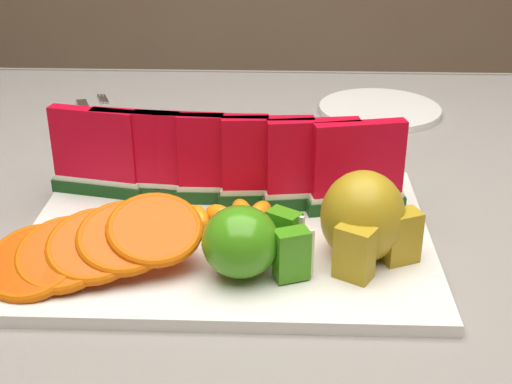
# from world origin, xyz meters

# --- Properties ---
(table) EXTENTS (1.40, 0.90, 0.75)m
(table) POSITION_xyz_m (0.00, 0.00, 0.65)
(table) COLOR #472E16
(table) RESTS_ON ground
(tablecloth) EXTENTS (1.53, 1.03, 0.20)m
(tablecloth) POSITION_xyz_m (0.00, 0.00, 0.72)
(tablecloth) COLOR gray
(tablecloth) RESTS_ON table
(platter) EXTENTS (0.40, 0.30, 0.01)m
(platter) POSITION_xyz_m (-0.00, -0.09, 0.76)
(platter) COLOR silver
(platter) RESTS_ON tablecloth
(apple_cluster) EXTENTS (0.10, 0.08, 0.06)m
(apple_cluster) POSITION_xyz_m (0.02, -0.17, 0.80)
(apple_cluster) COLOR #36821B
(apple_cluster) RESTS_ON platter
(pear_cluster) EXTENTS (0.10, 0.10, 0.09)m
(pear_cluster) POSITION_xyz_m (0.13, -0.13, 0.81)
(pear_cluster) COLOR #AC7B20
(pear_cluster) RESTS_ON platter
(side_plate) EXTENTS (0.19, 0.19, 0.01)m
(side_plate) POSITION_xyz_m (0.20, 0.30, 0.76)
(side_plate) COLOR silver
(side_plate) RESTS_ON tablecloth
(fork) EXTENTS (0.08, 0.19, 0.00)m
(fork) POSITION_xyz_m (-0.23, 0.27, 0.76)
(fork) COLOR silver
(fork) RESTS_ON tablecloth
(watermelon_row) EXTENTS (0.39, 0.07, 0.10)m
(watermelon_row) POSITION_xyz_m (-0.01, -0.02, 0.82)
(watermelon_row) COLOR #0D3D12
(watermelon_row) RESTS_ON platter
(orange_fan_front) EXTENTS (0.21, 0.14, 0.06)m
(orange_fan_front) POSITION_xyz_m (-0.11, -0.16, 0.80)
(orange_fan_front) COLOR #D23200
(orange_fan_front) RESTS_ON platter
(orange_fan_back) EXTENTS (0.29, 0.11, 0.05)m
(orange_fan_back) POSITION_xyz_m (-0.02, 0.03, 0.79)
(orange_fan_back) COLOR #D23200
(orange_fan_back) RESTS_ON platter
(tangerine_segments) EXTENTS (0.16, 0.06, 0.02)m
(tangerine_segments) POSITION_xyz_m (-0.01, -0.08, 0.78)
(tangerine_segments) COLOR orange
(tangerine_segments) RESTS_ON platter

